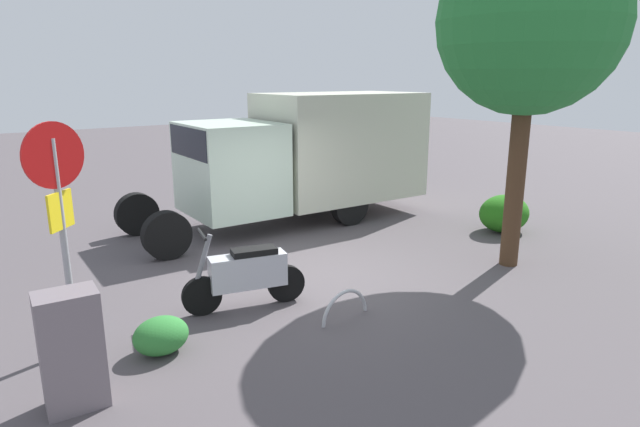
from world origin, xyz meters
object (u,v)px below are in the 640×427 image
at_px(motorcycle, 247,274).
at_px(bike_rack_hoop, 345,318).
at_px(street_tree, 530,23).
at_px(utility_cabinet, 72,350).
at_px(box_truck_near, 306,152).
at_px(stop_sign, 59,204).

xyz_separation_m(motorcycle, bike_rack_hoop, (-0.89, 1.14, -0.52)).
relative_size(street_tree, bike_rack_hoop, 6.63).
xyz_separation_m(street_tree, utility_cabinet, (7.25, -0.13, -3.49)).
distance_m(box_truck_near, utility_cabinet, 7.78).
distance_m(stop_sign, bike_rack_hoop, 3.92).
relative_size(motorcycle, stop_sign, 0.64).
xyz_separation_m(box_truck_near, street_tree, (-1.06, 4.74, 2.50)).
relative_size(box_truck_near, bike_rack_hoop, 8.26).
relative_size(stop_sign, bike_rack_hoop, 3.28).
relative_size(motorcycle, street_tree, 0.32).
xyz_separation_m(box_truck_near, motorcycle, (3.60, 3.55, -1.08)).
bearing_deg(motorcycle, bike_rack_hoop, 142.49).
distance_m(stop_sign, street_tree, 7.45).
bearing_deg(box_truck_near, stop_sign, 32.57).
relative_size(box_truck_near, motorcycle, 3.95).
xyz_separation_m(utility_cabinet, bike_rack_hoop, (-3.48, 0.08, -0.62)).
distance_m(stop_sign, utility_cabinet, 1.77).
xyz_separation_m(motorcycle, street_tree, (-4.66, 1.19, 3.58)).
distance_m(box_truck_near, street_tree, 5.47).
height_order(stop_sign, utility_cabinet, stop_sign).
height_order(motorcycle, bike_rack_hoop, motorcycle).
bearing_deg(street_tree, box_truck_near, -77.44).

